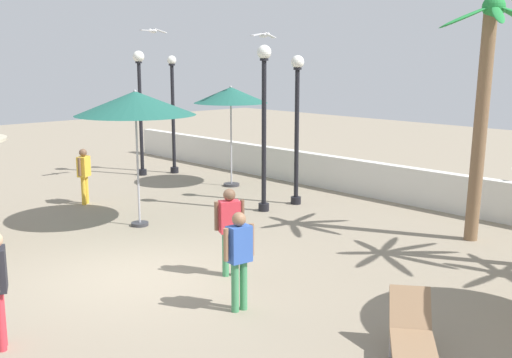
{
  "coord_description": "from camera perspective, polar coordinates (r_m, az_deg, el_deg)",
  "views": [
    {
      "loc": [
        9.36,
        -5.81,
        3.9
      ],
      "look_at": [
        0.0,
        2.97,
        1.4
      ],
      "focal_mm": 43.26,
      "sensor_mm": 36.0,
      "label": 1
    }
  ],
  "objects": [
    {
      "name": "lamp_post_0",
      "position": [
        21.11,
        -10.68,
        7.37
      ],
      "size": [
        0.38,
        0.38,
        4.17
      ],
      "color": "black",
      "rests_on": "ground_plane"
    },
    {
      "name": "boundary_wall",
      "position": [
        17.43,
        13.36,
        -0.5
      ],
      "size": [
        25.2,
        0.3,
        1.01
      ],
      "primitive_type": "cube",
      "color": "silver",
      "rests_on": "ground_plane"
    },
    {
      "name": "guest_0",
      "position": [
        11.15,
        -2.47,
        -4.14
      ],
      "size": [
        0.37,
        0.51,
        1.63
      ],
      "color": "#3F8C59",
      "rests_on": "ground_plane"
    },
    {
      "name": "patio_umbrella_0",
      "position": [
        14.5,
        -11.09,
        6.86
      ],
      "size": [
        2.79,
        2.79,
        3.22
      ],
      "color": "#333338",
      "rests_on": "ground_plane"
    },
    {
      "name": "seagull_2",
      "position": [
        18.36,
        0.73,
        13.16
      ],
      "size": [
        0.39,
        1.12,
        0.17
      ],
      "color": "white"
    },
    {
      "name": "guest_2",
      "position": [
        9.62,
        -1.57,
        -6.76
      ],
      "size": [
        0.28,
        0.56,
        1.6
      ],
      "color": "#3F8C59",
      "rests_on": "ground_plane"
    },
    {
      "name": "seagull_0",
      "position": [
        19.79,
        -9.49,
        13.36
      ],
      "size": [
        0.38,
        0.94,
        0.15
      ],
      "color": "white"
    },
    {
      "name": "patio_umbrella_2",
      "position": [
        18.93,
        -2.35,
        7.69
      ],
      "size": [
        2.27,
        2.27,
        3.11
      ],
      "color": "#333338",
      "rests_on": "ground_plane"
    },
    {
      "name": "palm_tree_2",
      "position": [
        13.85,
        20.35,
        7.48
      ],
      "size": [
        2.32,
        2.17,
        5.18
      ],
      "color": "brown",
      "rests_on": "ground_plane"
    },
    {
      "name": "ground_plane",
      "position": [
        11.68,
        -10.82,
        -8.68
      ],
      "size": [
        56.0,
        56.0,
        0.0
      ],
      "primitive_type": "plane",
      "color": "gray"
    },
    {
      "name": "guest_3",
      "position": [
        17.33,
        -15.63,
        0.7
      ],
      "size": [
        0.4,
        0.47,
        1.53
      ],
      "color": "gold",
      "rests_on": "ground_plane"
    },
    {
      "name": "lamp_post_3",
      "position": [
        16.55,
        3.8,
        5.73
      ],
      "size": [
        0.35,
        0.35,
        4.0
      ],
      "color": "black",
      "rests_on": "ground_plane"
    },
    {
      "name": "lounge_chair_0",
      "position": [
        8.24,
        14.35,
        -14.6
      ],
      "size": [
        1.58,
        1.84,
        0.84
      ],
      "color": "#B7B7BC",
      "rests_on": "ground_plane"
    },
    {
      "name": "lamp_post_2",
      "position": [
        15.72,
        0.74,
        6.19
      ],
      "size": [
        0.36,
        0.36,
        4.25
      ],
      "color": "black",
      "rests_on": "ground_plane"
    },
    {
      "name": "lamp_post_1",
      "position": [
        21.38,
        -7.69,
        6.39
      ],
      "size": [
        0.31,
        0.31,
        4.02
      ],
      "color": "black",
      "rests_on": "ground_plane"
    }
  ]
}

